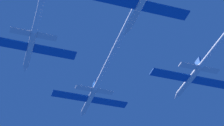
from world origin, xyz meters
name	(u,v)px	position (x,y,z in m)	size (l,w,h in m)	color
jet_lead	(104,72)	(-0.70, -12.16, 0.49)	(18.75, 49.45, 3.11)	silver
jet_left_wing	(41,5)	(-17.62, -29.92, -0.66)	(18.75, 51.14, 3.11)	silver
jet_right_wing	(219,44)	(18.06, -29.83, -0.85)	(18.75, 51.30, 3.11)	silver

